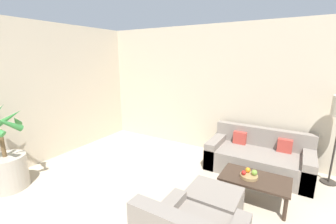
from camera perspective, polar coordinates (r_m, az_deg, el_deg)
wall_back at (r=4.74m, az=20.60°, el=4.49°), size 8.50×0.06×2.70m
potted_palm at (r=4.43m, az=-35.80°, el=-10.79°), size 0.70×0.71×1.36m
sofa_loveseat at (r=4.50m, az=21.93°, el=-10.74°), size 1.75×0.87×0.74m
coffee_table at (r=3.59m, az=21.16°, el=-15.99°), size 0.94×0.55×0.36m
fruit_bowl at (r=3.54m, az=19.86°, el=-15.07°), size 0.24×0.24×0.04m
apple_red at (r=3.49m, az=18.67°, el=-14.41°), size 0.07×0.07×0.07m
apple_green at (r=3.53m, az=21.08°, el=-14.15°), size 0.08×0.08×0.08m
orange_fruit at (r=3.58m, az=19.62°, el=-13.70°), size 0.07×0.07×0.07m
ottoman at (r=3.21m, az=11.40°, el=-21.90°), size 0.66×0.56×0.38m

